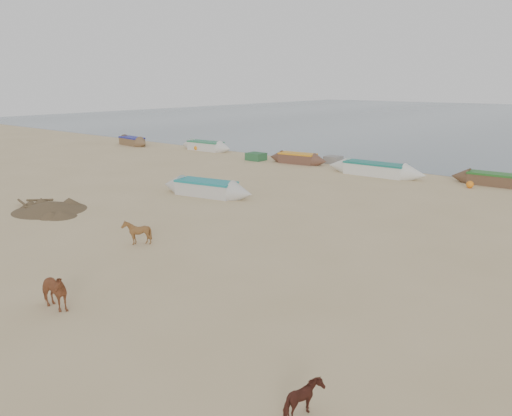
{
  "coord_description": "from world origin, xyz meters",
  "views": [
    {
      "loc": [
        13.1,
        -11.95,
        6.27
      ],
      "look_at": [
        0.0,
        4.0,
        1.0
      ],
      "focal_mm": 35.0,
      "sensor_mm": 36.0,
      "label": 1
    }
  ],
  "objects_px": {
    "cow_adult": "(52,291)",
    "calf_front": "(137,232)",
    "near_canoe": "(206,188)",
    "calf_right": "(304,400)"
  },
  "relations": [
    {
      "from": "cow_adult",
      "to": "calf_front",
      "type": "xyz_separation_m",
      "value": [
        -2.88,
        5.13,
        -0.06
      ]
    },
    {
      "from": "cow_adult",
      "to": "near_canoe",
      "type": "distance_m",
      "value": 14.76
    },
    {
      "from": "calf_right",
      "to": "near_canoe",
      "type": "height_order",
      "value": "near_canoe"
    },
    {
      "from": "calf_right",
      "to": "near_canoe",
      "type": "distance_m",
      "value": 19.49
    },
    {
      "from": "near_canoe",
      "to": "calf_right",
      "type": "bearing_deg",
      "value": -50.53
    },
    {
      "from": "calf_right",
      "to": "near_canoe",
      "type": "bearing_deg",
      "value": 35.23
    },
    {
      "from": "cow_adult",
      "to": "near_canoe",
      "type": "relative_size",
      "value": 0.22
    },
    {
      "from": "calf_front",
      "to": "near_canoe",
      "type": "relative_size",
      "value": 0.17
    },
    {
      "from": "calf_front",
      "to": "near_canoe",
      "type": "height_order",
      "value": "calf_front"
    },
    {
      "from": "cow_adult",
      "to": "calf_front",
      "type": "bearing_deg",
      "value": 25.46
    }
  ]
}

